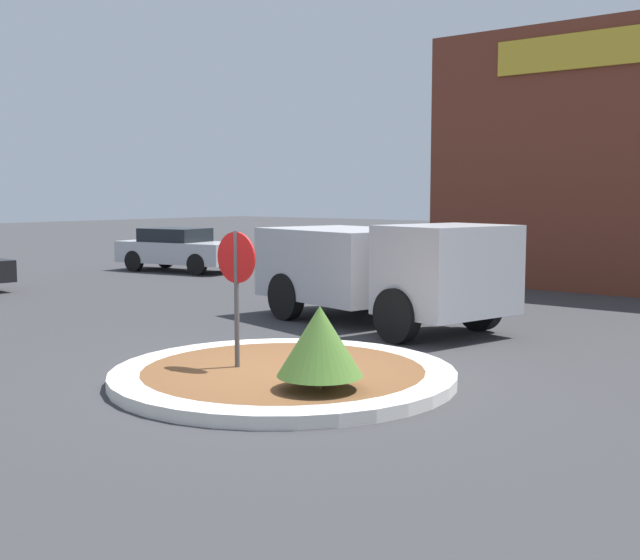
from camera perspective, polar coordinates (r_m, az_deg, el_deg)
ground_plane at (r=11.15m, az=-2.61°, el=-7.17°), size 120.00×120.00×0.00m
traffic_island at (r=11.13m, az=-2.61°, el=-6.75°), size 4.75×4.75×0.17m
stop_sign at (r=11.09m, az=-5.96°, el=0.23°), size 0.71×0.07×2.07m
island_shrub at (r=9.83m, az=-0.02°, el=-4.35°), size 1.07×1.07×1.04m
utility_truck at (r=15.73m, az=4.15°, el=0.91°), size 5.71×3.44×2.02m
parked_sedan_silver at (r=27.14m, az=-9.98°, el=2.18°), size 4.49×2.35×1.44m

